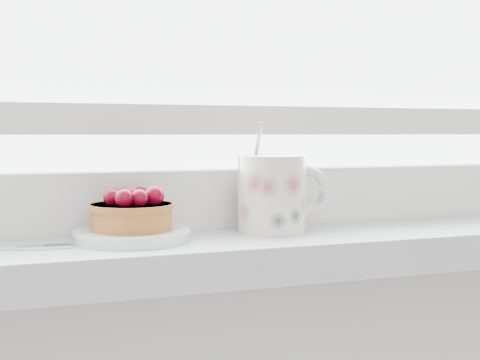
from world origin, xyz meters
name	(u,v)px	position (x,y,z in m)	size (l,w,h in m)	color
saucer	(132,235)	(-0.08, 1.89, 0.95)	(0.12, 0.12, 0.01)	white
raspberry_tart	(132,211)	(-0.08, 1.89, 0.97)	(0.09, 0.09, 0.05)	#945320
floral_mug	(274,192)	(0.08, 1.90, 0.99)	(0.11, 0.08, 0.13)	silver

